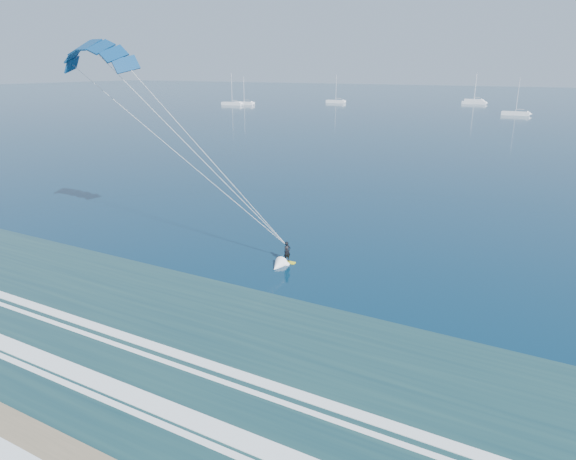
# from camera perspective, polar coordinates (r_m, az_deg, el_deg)

# --- Properties ---
(kitesurfer_rig) EXTENTS (20.76, 6.98, 18.51)m
(kitesurfer_rig) POSITION_cam_1_polar(r_m,az_deg,el_deg) (42.13, -11.11, 9.25)
(kitesurfer_rig) COLOR yellow
(kitesurfer_rig) RESTS_ON ground
(sailboat_0) EXTENTS (9.63, 2.40, 12.97)m
(sailboat_0) POSITION_cam_1_polar(r_m,az_deg,el_deg) (221.29, -6.22, 13.81)
(sailboat_0) COLOR white
(sailboat_0) RESTS_ON ground
(sailboat_1) EXTENTS (8.65, 2.40, 11.89)m
(sailboat_1) POSITION_cam_1_polar(r_m,az_deg,el_deg) (234.60, 5.33, 14.05)
(sailboat_1) COLOR white
(sailboat_1) RESTS_ON ground
(sailboat_2) EXTENTS (9.85, 2.40, 13.13)m
(sailboat_2) POSITION_cam_1_polar(r_m,az_deg,el_deg) (239.85, 19.97, 13.18)
(sailboat_2) COLOR white
(sailboat_2) RESTS_ON ground
(sailboat_3) EXTENTS (8.58, 2.40, 11.93)m
(sailboat_3) POSITION_cam_1_polar(r_m,az_deg,el_deg) (189.03, 23.96, 11.78)
(sailboat_3) COLOR white
(sailboat_3) RESTS_ON ground
(sailboat_7) EXTENTS (8.09, 2.40, 12.03)m
(sailboat_7) POSITION_cam_1_polar(r_m,az_deg,el_deg) (255.32, 19.95, 13.40)
(sailboat_7) COLOR white
(sailboat_7) RESTS_ON ground
(sailboat_8) EXTENTS (9.11, 2.40, 11.29)m
(sailboat_8) POSITION_cam_1_polar(r_m,az_deg,el_deg) (223.20, -4.89, 13.87)
(sailboat_8) COLOR white
(sailboat_8) RESTS_ON ground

